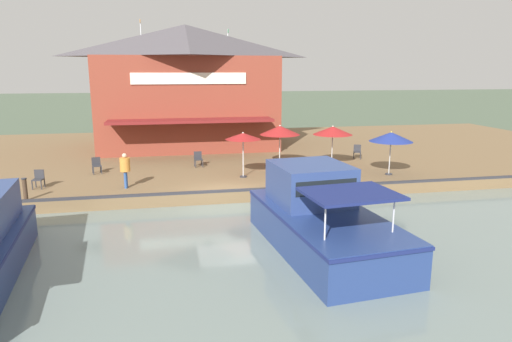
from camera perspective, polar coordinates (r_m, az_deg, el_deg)
The scene contains 17 objects.
ground_plane at distance 20.54m, azimuth -3.88°, elevation -4.32°, with size 220.00×220.00×0.00m, color #4C5B47.
quay_deck at distance 31.13m, azimuth -6.46°, elevation 1.99°, with size 22.00×56.00×0.60m, color brown.
quay_edge_fender at distance 20.46m, azimuth -3.94°, elevation -2.50°, with size 0.20×50.40×0.10m, color #2D2D33.
waterfront_restaurant at distance 33.01m, azimuth -8.65°, elevation 10.52°, with size 9.75×12.44×8.68m.
patio_umbrella_by_entrance at distance 25.67m, azimuth 3.00°, elevation 5.11°, with size 2.25×2.25×2.34m.
patio_umbrella_far_corner at distance 24.45m, azimuth 16.53°, elevation 4.11°, with size 2.22×2.22×2.27m.
patio_umbrella_mid_patio_right at distance 22.87m, azimuth -1.63°, elevation 4.35°, with size 1.79×1.79×2.31m.
patio_umbrella_near_quay_edge at distance 26.07m, azimuth 9.57°, elevation 5.01°, with size 2.21×2.21×2.29m.
cafe_chair_under_first_umbrella at distance 25.90m, azimuth -7.24°, elevation 1.59°, with size 0.48×0.48×0.85m.
cafe_chair_facing_river at distance 28.74m, azimuth 12.54°, elevation 2.47°, with size 0.57×0.57×0.85m.
cafe_chair_mid_patio at distance 25.40m, azimuth -19.31°, elevation 0.76°, with size 0.54×0.54×0.85m.
cafe_chair_back_row_seat at distance 23.25m, azimuth -25.54°, elevation -0.80°, with size 0.49×0.49×0.85m.
person_mid_patio at distance 21.75m, azimuth -16.06°, elevation 0.55°, with size 0.46×0.46×1.63m.
motorboat_mid_row at distance 16.01m, azimuth 7.22°, elevation -5.50°, with size 8.48×3.81×2.68m.
mooring_post at distance 21.29m, azimuth -26.91°, elevation -2.04°, with size 0.22×0.22×0.96m.
tree_downstream_bank at distance 35.47m, azimuth -8.81°, elevation 11.91°, with size 4.26×4.06×7.22m.
tree_upstream_bank at distance 36.47m, azimuth -11.98°, elevation 11.72°, with size 4.12×3.93×7.08m.
Camera 1 is at (19.52, -2.41, 5.93)m, focal length 32.00 mm.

